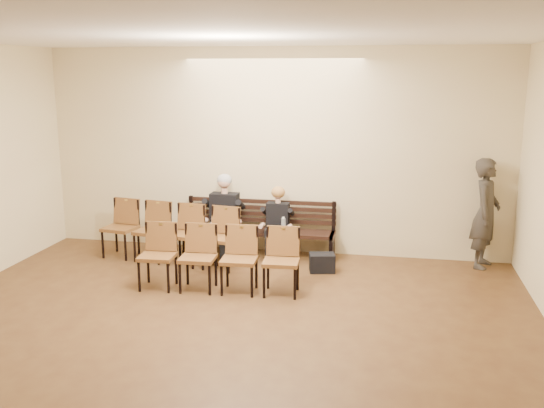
{
  "coord_description": "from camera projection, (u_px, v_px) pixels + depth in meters",
  "views": [
    {
      "loc": [
        1.97,
        -5.1,
        3.11
      ],
      "look_at": [
        0.17,
        4.05,
        1.05
      ],
      "focal_mm": 40.0,
      "sensor_mm": 36.0,
      "label": 1
    }
  ],
  "objects": [
    {
      "name": "chair_row_front",
      "position": [
        169.0,
        233.0,
        9.95
      ],
      "size": [
        2.44,
        0.89,
        0.98
      ],
      "primitive_type": "cube",
      "rotation": [
        0.0,
        0.0,
        -0.15
      ],
      "color": "brown",
      "rests_on": "ground"
    },
    {
      "name": "water_bottle",
      "position": [
        283.0,
        231.0,
        9.8
      ],
      "size": [
        0.08,
        0.08,
        0.24
      ],
      "primitive_type": "cylinder",
      "rotation": [
        0.0,
        0.0,
        0.08
      ],
      "color": "silver",
      "rests_on": "bench"
    },
    {
      "name": "chair_row_back",
      "position": [
        218.0,
        259.0,
        8.63
      ],
      "size": [
        2.33,
        0.64,
        0.95
      ],
      "primitive_type": "cube",
      "rotation": [
        0.0,
        0.0,
        0.05
      ],
      "color": "brown",
      "rests_on": "ground"
    },
    {
      "name": "seated_man",
      "position": [
        223.0,
        216.0,
        10.26
      ],
      "size": [
        0.58,
        0.81,
        1.4
      ],
      "primitive_type": null,
      "color": "black",
      "rests_on": "ground"
    },
    {
      "name": "room_walls",
      "position": [
        194.0,
        128.0,
        6.13
      ],
      "size": [
        8.02,
        10.01,
        3.51
      ],
      "color": "beige",
      "rests_on": "ground"
    },
    {
      "name": "laptop",
      "position": [
        219.0,
        226.0,
        10.1
      ],
      "size": [
        0.35,
        0.29,
        0.23
      ],
      "primitive_type": "cube",
      "rotation": [
        0.0,
        0.0,
        -0.14
      ],
      "color": "silver",
      "rests_on": "bench"
    },
    {
      "name": "bench",
      "position": [
        259.0,
        242.0,
        10.37
      ],
      "size": [
        2.6,
        0.9,
        0.45
      ],
      "primitive_type": "cube",
      "color": "black",
      "rests_on": "ground"
    },
    {
      "name": "ground",
      "position": [
        175.0,
        395.0,
        5.93
      ],
      "size": [
        10.0,
        10.0,
        0.0
      ],
      "primitive_type": "plane",
      "color": "brown",
      "rests_on": "ground"
    },
    {
      "name": "seated_woman",
      "position": [
        277.0,
        227.0,
        10.12
      ],
      "size": [
        0.46,
        0.64,
        1.08
      ],
      "primitive_type": null,
      "color": "black",
      "rests_on": "ground"
    },
    {
      "name": "passerby",
      "position": [
        486.0,
        205.0,
        9.6
      ],
      "size": [
        0.69,
        0.86,
        2.03
      ],
      "primitive_type": "imported",
      "rotation": [
        0.0,
        0.0,
        1.26
      ],
      "color": "#332F2A",
      "rests_on": "ground"
    },
    {
      "name": "bag",
      "position": [
        322.0,
        263.0,
        9.53
      ],
      "size": [
        0.44,
        0.35,
        0.29
      ],
      "primitive_type": "cube",
      "rotation": [
        0.0,
        0.0,
        0.21
      ],
      "color": "black",
      "rests_on": "ground"
    }
  ]
}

